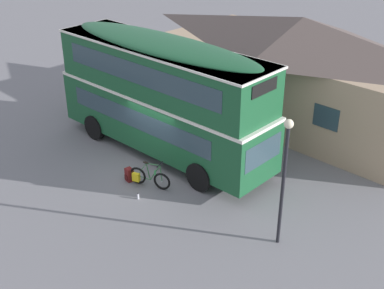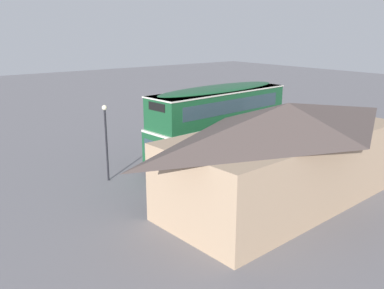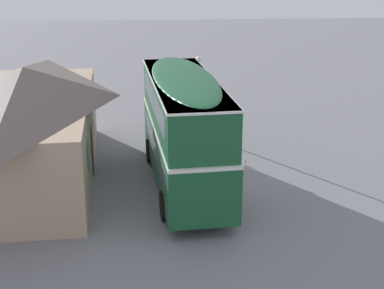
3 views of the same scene
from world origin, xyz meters
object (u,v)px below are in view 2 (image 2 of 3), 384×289
(double_decker_bus, at_px, (219,121))
(water_bottle_clear_plastic, at_px, (164,155))
(street_lamp, at_px, (106,134))
(touring_bicycle, at_px, (176,153))
(backpack_on_ground, at_px, (183,151))

(double_decker_bus, bearing_deg, water_bottle_clear_plastic, -54.40)
(street_lamp, bearing_deg, touring_bicycle, -169.77)
(backpack_on_ground, bearing_deg, double_decker_bus, 110.29)
(backpack_on_ground, height_order, water_bottle_clear_plastic, backpack_on_ground)
(touring_bicycle, distance_m, street_lamp, 5.87)
(touring_bicycle, height_order, water_bottle_clear_plastic, touring_bicycle)
(double_decker_bus, height_order, water_bottle_clear_plastic, double_decker_bus)
(touring_bicycle, height_order, street_lamp, street_lamp)
(double_decker_bus, distance_m, water_bottle_clear_plastic, 4.44)
(double_decker_bus, distance_m, street_lamp, 7.13)
(double_decker_bus, height_order, touring_bicycle, double_decker_bus)
(touring_bicycle, distance_m, backpack_on_ground, 0.84)
(double_decker_bus, relative_size, street_lamp, 2.38)
(touring_bicycle, xyz_separation_m, street_lamp, (5.33, 0.96, 2.27))
(double_decker_bus, xyz_separation_m, water_bottle_clear_plastic, (2.12, -2.97, -2.53))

